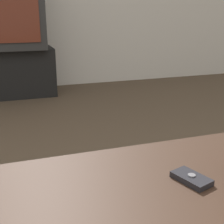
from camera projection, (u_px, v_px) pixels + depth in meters
name	position (u px, v px, depth m)	size (l,w,h in m)	color
tv_stand	(12.00, 72.00, 3.02)	(0.80, 0.44, 0.46)	black
television	(5.00, 11.00, 2.84)	(0.65, 0.59, 0.68)	#2D2D2D
cell_phone	(191.00, 178.00, 0.73)	(0.08, 0.10, 0.02)	#232328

